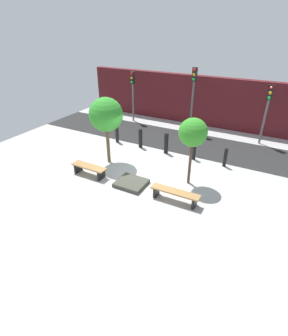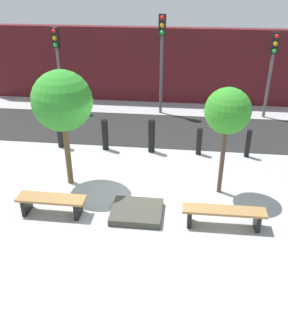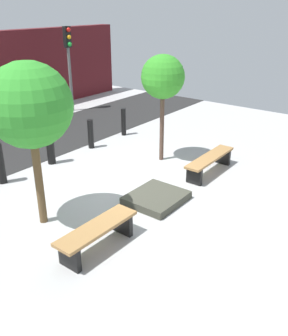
{
  "view_description": "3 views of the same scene",
  "coord_description": "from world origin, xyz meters",
  "px_view_note": "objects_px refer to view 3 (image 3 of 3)",
  "views": [
    {
      "loc": [
        4.97,
        -8.87,
        6.08
      ],
      "look_at": [
        0.55,
        -0.71,
        0.9
      ],
      "focal_mm": 28.0,
      "sensor_mm": 36.0,
      "label": 1
    },
    {
      "loc": [
        1.07,
        -8.34,
        5.48
      ],
      "look_at": [
        0.13,
        -0.44,
        1.11
      ],
      "focal_mm": 40.0,
      "sensor_mm": 36.0,
      "label": 2
    },
    {
      "loc": [
        -6.01,
        -5.11,
        4.07
      ],
      "look_at": [
        -0.52,
        -0.89,
        1.01
      ],
      "focal_mm": 40.0,
      "sensor_mm": 36.0,
      "label": 3
    }
  ],
  "objects_px": {
    "bench_right": "(210,161)",
    "traffic_light_mid_east": "(69,53)",
    "planter_bed": "(156,198)",
    "bollard_right": "(91,134)",
    "bollard_left": "(0,163)",
    "bollard_far_right": "(124,122)",
    "bollard_center": "(50,145)",
    "bench_left": "(97,233)",
    "tree_behind_right_bench": "(163,78)",
    "tree_behind_left_bench": "(29,106)"
  },
  "relations": [
    {
      "from": "bench_left",
      "to": "bollard_center",
      "type": "bearing_deg",
      "value": 61.64
    },
    {
      "from": "bollard_left",
      "to": "bollard_right",
      "type": "bearing_deg",
      "value": 0.0
    },
    {
      "from": "bench_left",
      "to": "tree_behind_right_bench",
      "type": "xyz_separation_m",
      "value": [
        4.15,
        1.53,
        1.96
      ]
    },
    {
      "from": "bench_right",
      "to": "bollard_left",
      "type": "distance_m",
      "value": 5.23
    },
    {
      "from": "bench_left",
      "to": "tree_behind_right_bench",
      "type": "relative_size",
      "value": 0.58
    },
    {
      "from": "tree_behind_left_bench",
      "to": "traffic_light_mid_east",
      "type": "bearing_deg",
      "value": 43.49
    },
    {
      "from": "tree_behind_left_bench",
      "to": "bollard_left",
      "type": "distance_m",
      "value": 2.97
    },
    {
      "from": "planter_bed",
      "to": "tree_behind_left_bench",
      "type": "bearing_deg",
      "value": 147.41
    },
    {
      "from": "traffic_light_mid_east",
      "to": "bollard_center",
      "type": "bearing_deg",
      "value": -138.54
    },
    {
      "from": "bench_right",
      "to": "bollard_far_right",
      "type": "bearing_deg",
      "value": 74.65
    },
    {
      "from": "traffic_light_mid_east",
      "to": "bollard_left",
      "type": "bearing_deg",
      "value": -147.14
    },
    {
      "from": "planter_bed",
      "to": "bollard_right",
      "type": "distance_m",
      "value": 3.9
    },
    {
      "from": "bollard_right",
      "to": "bollard_far_right",
      "type": "xyz_separation_m",
      "value": [
        1.54,
        0.0,
        0.01
      ]
    },
    {
      "from": "planter_bed",
      "to": "bollard_center",
      "type": "height_order",
      "value": "bollard_center"
    },
    {
      "from": "bollard_center",
      "to": "bollard_far_right",
      "type": "distance_m",
      "value": 3.08
    },
    {
      "from": "bench_left",
      "to": "bollard_left",
      "type": "distance_m",
      "value": 3.81
    },
    {
      "from": "planter_bed",
      "to": "traffic_light_mid_east",
      "type": "distance_m",
      "value": 8.67
    },
    {
      "from": "bench_right",
      "to": "bollard_center",
      "type": "bearing_deg",
      "value": 118.36
    },
    {
      "from": "bollard_far_right",
      "to": "bollard_left",
      "type": "bearing_deg",
      "value": 180.0
    },
    {
      "from": "traffic_light_mid_east",
      "to": "tree_behind_right_bench",
      "type": "bearing_deg",
      "value": -109.55
    },
    {
      "from": "bollard_left",
      "to": "bollard_far_right",
      "type": "relative_size",
      "value": 1.13
    },
    {
      "from": "bench_right",
      "to": "bollard_far_right",
      "type": "xyz_separation_m",
      "value": [
        1.0,
        3.77,
        0.11
      ]
    },
    {
      "from": "bench_right",
      "to": "bollard_center",
      "type": "height_order",
      "value": "bollard_center"
    },
    {
      "from": "tree_behind_left_bench",
      "to": "bollard_center",
      "type": "distance_m",
      "value": 3.57
    },
    {
      "from": "bollard_right",
      "to": "traffic_light_mid_east",
      "type": "xyz_separation_m",
      "value": [
        2.65,
        3.7,
        1.83
      ]
    },
    {
      "from": "bollard_left",
      "to": "bollard_far_right",
      "type": "bearing_deg",
      "value": 0.0
    },
    {
      "from": "planter_bed",
      "to": "bollard_left",
      "type": "distance_m",
      "value": 3.91
    },
    {
      "from": "bollard_far_right",
      "to": "planter_bed",
      "type": "bearing_deg",
      "value": -130.76
    },
    {
      "from": "bench_right",
      "to": "bollard_right",
      "type": "bearing_deg",
      "value": 97.64
    },
    {
      "from": "tree_behind_right_bench",
      "to": "bollard_center",
      "type": "bearing_deg",
      "value": 132.8
    },
    {
      "from": "planter_bed",
      "to": "bollard_center",
      "type": "distance_m",
      "value": 3.6
    },
    {
      "from": "bench_left",
      "to": "tree_behind_right_bench",
      "type": "distance_m",
      "value": 4.84
    },
    {
      "from": "bench_right",
      "to": "traffic_light_mid_east",
      "type": "height_order",
      "value": "traffic_light_mid_east"
    },
    {
      "from": "planter_bed",
      "to": "tree_behind_right_bench",
      "type": "relative_size",
      "value": 0.43
    },
    {
      "from": "planter_bed",
      "to": "bench_right",
      "type": "bearing_deg",
      "value": -5.5
    },
    {
      "from": "tree_behind_left_bench",
      "to": "bollard_far_right",
      "type": "xyz_separation_m",
      "value": [
        5.15,
        2.24,
        -1.93
      ]
    },
    {
      "from": "bollard_center",
      "to": "bollard_far_right",
      "type": "xyz_separation_m",
      "value": [
        3.08,
        0.0,
        -0.09
      ]
    },
    {
      "from": "planter_bed",
      "to": "bollard_far_right",
      "type": "bearing_deg",
      "value": 49.24
    },
    {
      "from": "tree_behind_left_bench",
      "to": "bollard_far_right",
      "type": "relative_size",
      "value": 3.5
    },
    {
      "from": "bollard_left",
      "to": "planter_bed",
      "type": "bearing_deg",
      "value": -66.68
    },
    {
      "from": "planter_bed",
      "to": "bollard_far_right",
      "type": "xyz_separation_m",
      "value": [
        3.08,
        3.57,
        0.37
      ]
    },
    {
      "from": "bench_left",
      "to": "tree_behind_left_bench",
      "type": "distance_m",
      "value": 2.56
    },
    {
      "from": "bollard_right",
      "to": "bench_right",
      "type": "bearing_deg",
      "value": -81.88
    },
    {
      "from": "bench_left",
      "to": "planter_bed",
      "type": "distance_m",
      "value": 2.1
    },
    {
      "from": "bollard_far_right",
      "to": "traffic_light_mid_east",
      "type": "height_order",
      "value": "traffic_light_mid_east"
    },
    {
      "from": "bollard_left",
      "to": "bollard_center",
      "type": "height_order",
      "value": "bollard_center"
    },
    {
      "from": "tree_behind_right_bench",
      "to": "bollard_far_right",
      "type": "height_order",
      "value": "tree_behind_right_bench"
    },
    {
      "from": "planter_bed",
      "to": "bollard_left",
      "type": "relative_size",
      "value": 1.2
    },
    {
      "from": "tree_behind_left_bench",
      "to": "bollard_left",
      "type": "xyz_separation_m",
      "value": [
        0.54,
        2.24,
        -1.87
      ]
    },
    {
      "from": "tree_behind_right_bench",
      "to": "bollard_center",
      "type": "xyz_separation_m",
      "value": [
        -2.08,
        2.24,
        -1.75
      ]
    }
  ]
}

